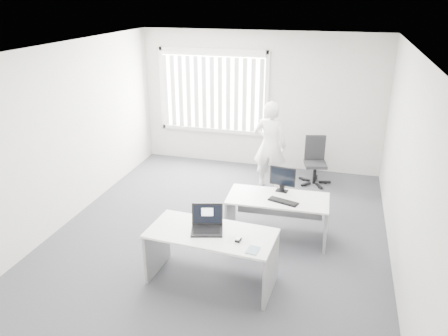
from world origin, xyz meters
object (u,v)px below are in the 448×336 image
(desk_far, at_px, (277,209))
(monitor, at_px, (282,179))
(laptop, at_px, (207,221))
(desk_near, at_px, (211,246))
(office_chair, at_px, (315,169))
(person, at_px, (270,146))

(desk_far, bearing_deg, monitor, 82.69)
(laptop, bearing_deg, desk_near, -5.44)
(desk_near, relative_size, laptop, 4.18)
(office_chair, xyz_separation_m, laptop, (-1.07, -3.55, 0.59))
(person, height_order, monitor, person)
(desk_far, relative_size, monitor, 3.83)
(person, height_order, laptop, person)
(laptop, xyz_separation_m, monitor, (0.71, 1.54, -0.00))
(desk_near, relative_size, office_chair, 1.76)
(desk_near, distance_m, monitor, 1.71)
(desk_far, xyz_separation_m, laptop, (-0.69, -1.31, 0.39))
(laptop, height_order, monitor, monitor)
(office_chair, bearing_deg, monitor, -113.24)
(person, relative_size, laptop, 4.32)
(desk_near, xyz_separation_m, monitor, (0.66, 1.54, 0.35))
(office_chair, distance_m, monitor, 2.12)
(desk_far, height_order, person, person)
(person, bearing_deg, desk_near, 88.31)
(desk_near, relative_size, person, 0.97)
(desk_near, height_order, office_chair, office_chair)
(desk_far, distance_m, person, 1.89)
(office_chair, bearing_deg, person, -164.89)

